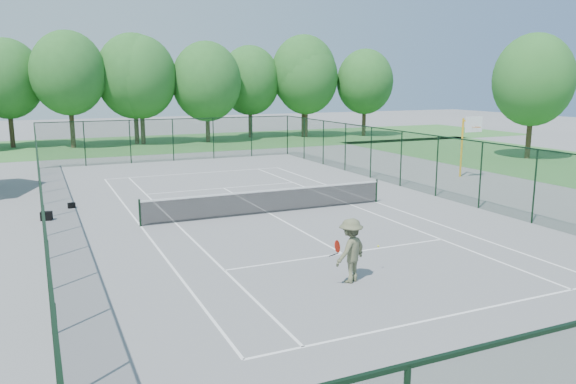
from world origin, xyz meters
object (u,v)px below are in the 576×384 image
basketball_goal (468,135)px  sports_bag_a (46,216)px  tennis_player (351,250)px  tennis_net (269,200)px

basketball_goal → sports_bag_a: bearing=-177.6°
basketball_goal → tennis_player: bearing=-140.9°
tennis_net → sports_bag_a: bearing=163.5°
tennis_net → basketball_goal: bearing=14.2°
sports_bag_a → tennis_player: (7.72, -11.42, 0.75)m
tennis_net → basketball_goal: basketball_goal is taller
basketball_goal → sports_bag_a: size_ratio=8.03×
tennis_player → tennis_net: bearing=82.7°
basketball_goal → sports_bag_a: 23.12m
sports_bag_a → basketball_goal: bearing=14.4°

